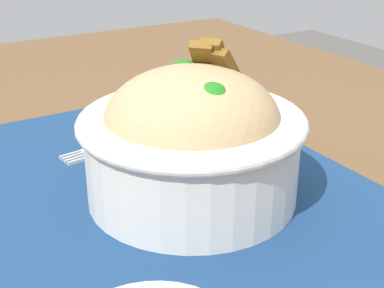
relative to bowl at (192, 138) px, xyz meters
The scene contains 4 objects.
table 0.14m from the bowl, 10.67° to the left, with size 1.24×0.96×0.75m.
placemat 0.07m from the bowl, 21.58° to the left, with size 0.44×0.34×0.00m, color navy.
bowl is the anchor object (origin of this frame).
fork 0.14m from the bowl, ahead, with size 0.03×0.13×0.00m.
Camera 1 is at (-0.43, 0.20, 0.99)m, focal length 50.99 mm.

